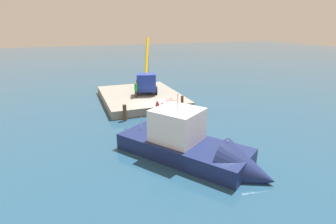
# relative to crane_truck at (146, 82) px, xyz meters

# --- Properties ---
(ground) EXTENTS (200.00, 200.00, 0.00)m
(ground) POSITION_rel_crane_truck_xyz_m (5.69, -1.00, -2.28)
(ground) COLOR navy
(dock) EXTENTS (12.28, 9.47, 0.92)m
(dock) POSITION_rel_crane_truck_xyz_m (0.78, -1.00, -1.81)
(dock) COLOR gray
(dock) RESTS_ON ground
(crane_truck) EXTENTS (9.34, 4.31, 6.66)m
(crane_truck) POSITION_rel_crane_truck_xyz_m (0.00, 0.00, 0.00)
(crane_truck) COLOR navy
(crane_truck) RESTS_ON dock
(dock_worker) EXTENTS (0.34, 0.34, 1.90)m
(dock_worker) POSITION_rel_crane_truck_xyz_m (2.43, -2.01, -0.38)
(dock_worker) COLOR #2D2D2D
(dock_worker) RESTS_ON dock
(salvaged_car) EXTENTS (4.15, 2.52, 2.94)m
(salvaged_car) POSITION_rel_crane_truck_xyz_m (9.25, 0.04, -1.62)
(salvaged_car) COLOR red
(salvaged_car) RESTS_ON ground
(moored_yacht) EXTENTS (11.81, 9.72, 6.45)m
(moored_yacht) POSITION_rel_crane_truck_xyz_m (17.84, -1.07, -1.65)
(moored_yacht) COLOR navy
(moored_yacht) RESTS_ON ground
(piling_near) EXTENTS (0.38, 0.38, 1.71)m
(piling_near) POSITION_rel_crane_truck_xyz_m (7.38, -4.45, -1.42)
(piling_near) COLOR brown
(piling_near) RESTS_ON ground
(piling_mid) EXTENTS (0.33, 0.33, 1.48)m
(piling_mid) POSITION_rel_crane_truck_xyz_m (7.39, -0.97, -1.53)
(piling_mid) COLOR brown
(piling_mid) RESTS_ON ground
(piling_far) EXTENTS (0.29, 0.29, 2.14)m
(piling_far) POSITION_rel_crane_truck_xyz_m (7.70, 1.78, -1.21)
(piling_far) COLOR brown
(piling_far) RESTS_ON ground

